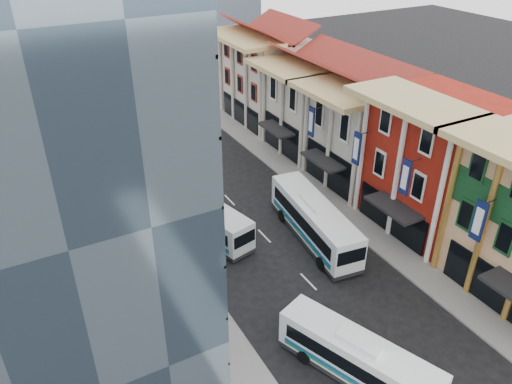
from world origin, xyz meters
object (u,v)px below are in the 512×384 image
bus_left_far (205,216)px  bus_right (314,220)px  bus_left_near (358,358)px  office_tower (23,125)px

bus_left_far → bus_right: (7.88, -5.46, 0.21)m
bus_left_near → bus_left_far: (-1.85, 18.96, 0.07)m
bus_left_near → bus_left_far: bus_left_far is taller
bus_left_near → bus_right: 14.79m
bus_left_near → bus_right: size_ratio=0.86×
office_tower → bus_left_near: bearing=-41.5°
office_tower → bus_left_near: (14.54, -12.88, -13.33)m
bus_left_near → office_tower: bearing=117.4°
bus_left_near → bus_left_far: 19.05m
office_tower → bus_left_near: 23.57m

